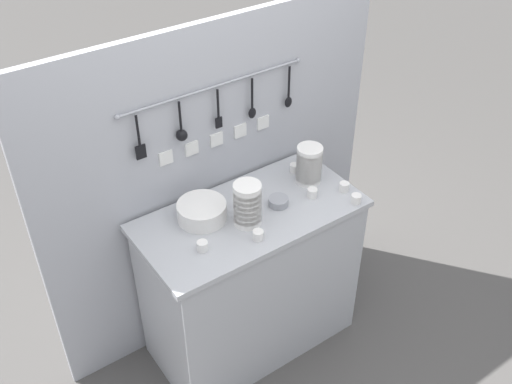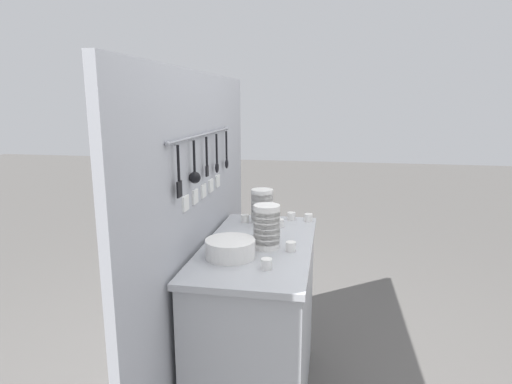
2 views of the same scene
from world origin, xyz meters
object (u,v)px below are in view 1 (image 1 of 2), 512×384
(plate_stack, at_px, (202,211))
(cup_beside_plates, at_px, (258,235))
(bowl_stack_tall_left, at_px, (247,204))
(cup_by_caddy, at_px, (312,193))
(cup_edge_near, at_px, (202,246))
(cup_centre, at_px, (356,199))
(bowl_stack_nested_right, at_px, (309,165))
(cup_back_right, at_px, (295,168))
(cup_back_left, at_px, (344,187))
(steel_mixing_bowl, at_px, (278,201))

(plate_stack, xyz_separation_m, cup_beside_plates, (0.14, -0.28, -0.02))
(bowl_stack_tall_left, xyz_separation_m, cup_by_caddy, (0.38, -0.02, -0.09))
(bowl_stack_tall_left, height_order, cup_by_caddy, bowl_stack_tall_left)
(cup_beside_plates, relative_size, cup_edge_near, 1.00)
(cup_centre, bearing_deg, cup_beside_plates, 174.10)
(bowl_stack_nested_right, height_order, cup_centre, bowl_stack_nested_right)
(plate_stack, height_order, cup_back_right, plate_stack)
(cup_back_right, height_order, cup_edge_near, same)
(bowl_stack_tall_left, distance_m, cup_back_left, 0.56)
(cup_beside_plates, bearing_deg, cup_centre, -5.90)
(bowl_stack_tall_left, bearing_deg, bowl_stack_nested_right, 12.07)
(steel_mixing_bowl, height_order, cup_back_right, cup_back_right)
(bowl_stack_tall_left, relative_size, cup_edge_near, 4.40)
(bowl_stack_nested_right, bearing_deg, cup_beside_plates, -155.01)
(cup_edge_near, bearing_deg, cup_by_caddy, 1.86)
(cup_beside_plates, distance_m, cup_edge_near, 0.26)
(cup_back_right, bearing_deg, cup_beside_plates, -144.97)
(bowl_stack_tall_left, distance_m, cup_back_right, 0.50)
(bowl_stack_nested_right, distance_m, cup_back_left, 0.21)
(cup_by_caddy, height_order, cup_centre, same)
(bowl_stack_nested_right, distance_m, cup_centre, 0.30)
(cup_by_caddy, height_order, cup_back_left, same)
(bowl_stack_nested_right, distance_m, steel_mixing_bowl, 0.27)
(bowl_stack_nested_right, bearing_deg, cup_edge_near, -169.25)
(steel_mixing_bowl, height_order, cup_centre, cup_centre)
(cup_beside_plates, xyz_separation_m, cup_edge_near, (-0.25, 0.09, 0.00))
(bowl_stack_nested_right, bearing_deg, cup_back_left, -60.29)
(bowl_stack_tall_left, relative_size, cup_by_caddy, 4.40)
(plate_stack, distance_m, cup_centre, 0.77)
(steel_mixing_bowl, distance_m, cup_back_right, 0.30)
(cup_back_right, xyz_separation_m, cup_beside_plates, (-0.47, -0.33, 0.00))
(cup_edge_near, bearing_deg, cup_centre, -10.00)
(cup_by_caddy, bearing_deg, plate_stack, 162.53)
(cup_back_left, height_order, cup_centre, same)
(bowl_stack_tall_left, distance_m, cup_edge_near, 0.30)
(cup_back_right, distance_m, cup_beside_plates, 0.58)
(cup_back_left, bearing_deg, bowl_stack_tall_left, 172.21)
(cup_beside_plates, bearing_deg, bowl_stack_nested_right, 24.99)
(steel_mixing_bowl, bearing_deg, plate_stack, 160.99)
(bowl_stack_nested_right, distance_m, cup_edge_near, 0.75)
(bowl_stack_tall_left, xyz_separation_m, plate_stack, (-0.16, 0.15, -0.07))
(cup_back_right, height_order, cup_back_left, same)
(cup_centre, bearing_deg, cup_back_right, 102.68)
(cup_beside_plates, bearing_deg, cup_back_left, 5.10)
(steel_mixing_bowl, xyz_separation_m, cup_centre, (0.33, -0.21, 0.00))
(cup_back_right, distance_m, cup_centre, 0.40)
(steel_mixing_bowl, distance_m, cup_edge_near, 0.49)
(steel_mixing_bowl, xyz_separation_m, cup_beside_plates, (-0.23, -0.15, 0.00))
(plate_stack, relative_size, cup_back_left, 4.71)
(bowl_stack_nested_right, height_order, cup_beside_plates, bowl_stack_nested_right)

